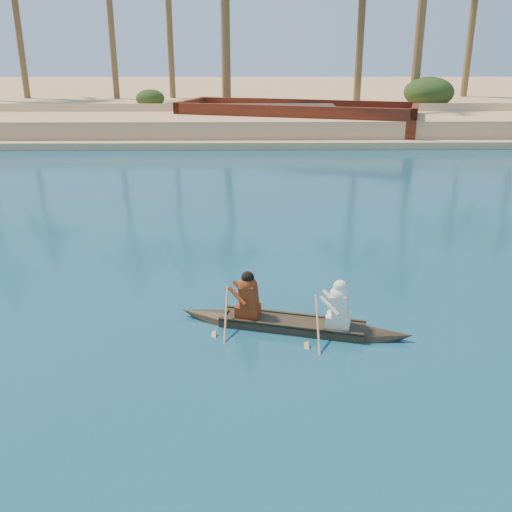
{
  "coord_description": "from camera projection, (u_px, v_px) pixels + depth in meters",
  "views": [
    {
      "loc": [
        -8.14,
        -7.23,
        4.9
      ],
      "look_at": [
        -7.97,
        3.69,
        0.91
      ],
      "focal_mm": 40.0,
      "sensor_mm": 36.0,
      "label": 1
    }
  ],
  "objects": [
    {
      "name": "shrub_cluster",
      "position": [
        369.0,
        108.0,
        37.77
      ],
      "size": [
        100.0,
        6.0,
        2.4
      ],
      "primitive_type": null,
      "color": "#213C16",
      "rests_on": "ground"
    },
    {
      "name": "canoe",
      "position": [
        292.0,
        317.0,
        10.52
      ],
      "size": [
        4.37,
        1.7,
        1.2
      ],
      "rotation": [
        0.0,
        0.0,
        -0.26
      ],
      "color": "#39301F",
      "rests_on": "ground"
    },
    {
      "name": "sandy_embankment",
      "position": [
        335.0,
        99.0,
        52.45
      ],
      "size": [
        150.0,
        51.0,
        1.5
      ],
      "color": "#DCAC7C",
      "rests_on": "ground"
    },
    {
      "name": "palm_grove",
      "position": [
        366.0,
        0.0,
        38.72
      ],
      "size": [
        110.0,
        14.0,
        16.0
      ],
      "primitive_type": null,
      "color": "#34501C",
      "rests_on": "ground"
    },
    {
      "name": "barge_mid",
      "position": [
        297.0,
        122.0,
        33.6
      ],
      "size": [
        14.43,
        8.31,
        2.28
      ],
      "rotation": [
        0.0,
        0.0,
        -0.29
      ],
      "color": "maroon",
      "rests_on": "ground"
    }
  ]
}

